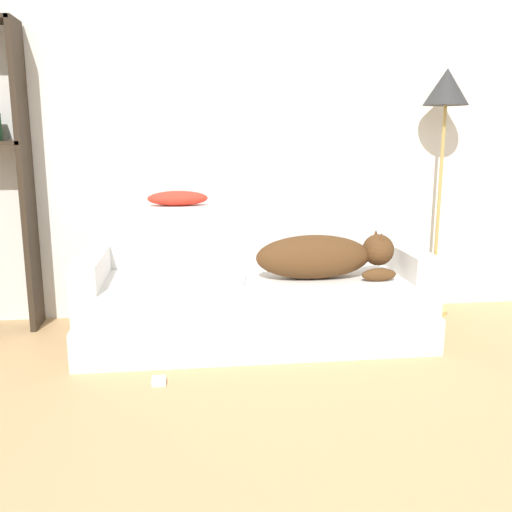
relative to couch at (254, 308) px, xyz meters
The scene contains 10 objects.
wall_back 1.31m from the couch, 70.41° to the left, with size 6.84×0.06×2.70m.
couch is the anchor object (origin of this frame).
couch_backrest 0.55m from the couch, 90.00° to the left, with size 2.05×0.15×0.40m.
couch_arm_left 1.01m from the couch, behind, with size 0.15×0.70×0.16m.
couch_arm_right 1.01m from the couch, ahead, with size 0.15×0.70×0.16m.
dog 0.54m from the couch, 12.19° to the right, with size 0.85×0.28×0.28m.
laptop 0.31m from the couch, 158.09° to the right, with size 0.34×0.29×0.02m.
throw_pillow 0.88m from the couch, 140.77° to the left, with size 0.39×0.17×0.10m.
floor_lamp 1.88m from the couch, 15.46° to the left, with size 0.30×0.30×1.68m.
power_adapter 0.86m from the couch, 132.45° to the right, with size 0.07×0.07×0.03m.
Camera 1 is at (-0.62, -0.98, 1.25)m, focal length 40.00 mm.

